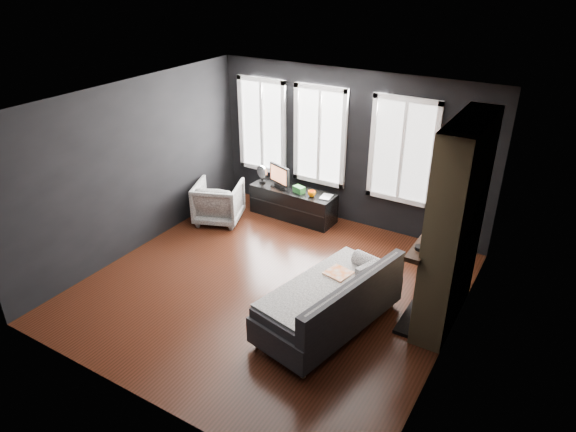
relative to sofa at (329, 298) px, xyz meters
The scene contains 18 objects.
floor 1.23m from the sofa, 162.19° to the left, with size 5.00×5.00×0.00m, color black.
ceiling 2.54m from the sofa, 162.19° to the left, with size 5.00×5.00×0.00m, color white.
wall_back 3.19m from the sofa, 111.08° to the left, with size 5.00×0.02×2.70m, color black.
wall_left 3.73m from the sofa, behind, with size 0.02×5.00×2.70m, color black.
wall_right 1.71m from the sofa, 14.17° to the left, with size 0.02×5.00×2.70m, color black.
windows 3.75m from the sofa, 118.85° to the left, with size 4.00×0.16×1.76m, color white, non-canonical shape.
fireplace 1.78m from the sofa, 38.47° to the left, with size 0.70×1.62×2.70m, color #93724C, non-canonical shape.
sofa is the anchor object (origin of this frame).
stripe_pillow 0.55m from the sofa, 52.54° to the left, with size 0.08×0.35×0.35m, color gray.
armchair 3.47m from the sofa, 151.55° to the left, with size 0.79×0.74×0.81m, color silver.
media_console 3.15m from the sofa, 128.77° to the left, with size 1.60×0.50×0.55m, color black, non-canonical shape.
monitor 3.34m from the sofa, 132.65° to the left, with size 0.52×0.11×0.47m, color black, non-canonical shape.
desk_fan 3.60m from the sofa, 137.11° to the left, with size 0.24×0.24×0.34m, color #9C9C9C, non-canonical shape.
mug 2.83m from the sofa, 123.18° to the left, with size 0.14×0.11×0.14m, color orange.
book 2.83m from the sofa, 119.71° to the left, with size 0.18×0.02×0.25m, color tan.
storage_box 3.02m from the sofa, 127.15° to the left, with size 0.21×0.13×0.11m, color #246628.
mantel_vase 1.92m from the sofa, 55.91° to the left, with size 0.20×0.21×0.20m, color gold.
mantel_clock 1.32m from the sofa, 23.01° to the left, with size 0.12×0.12×0.04m, color black.
Camera 1 is at (3.39, -5.18, 4.29)m, focal length 32.00 mm.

